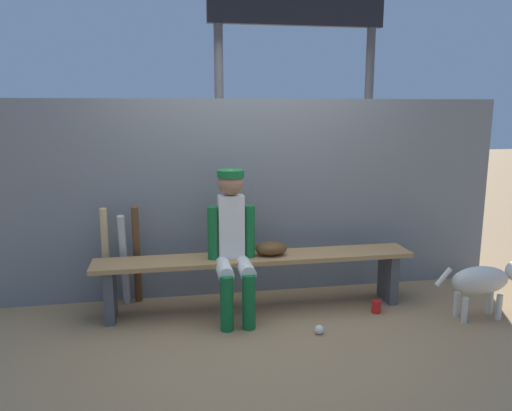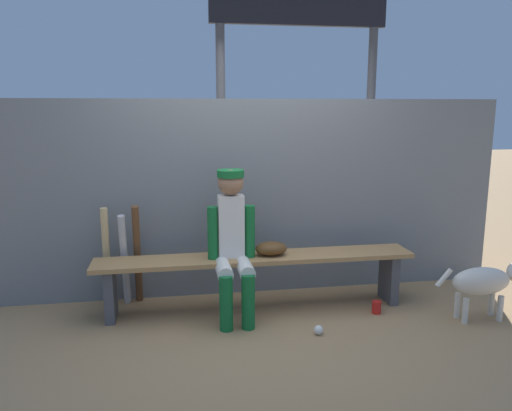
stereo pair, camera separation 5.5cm
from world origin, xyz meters
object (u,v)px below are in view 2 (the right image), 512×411
Objects in this scene: player_seated at (233,239)px; bat_wood_natural at (106,257)px; bat_aluminum_silver at (125,260)px; scoreboard at (304,31)px; baseball_glove at (271,248)px; dog at (487,281)px; cup_on_ground at (377,307)px; baseball at (318,330)px; dugout_bench at (256,267)px; bat_wood_dark at (137,255)px; cup_on_bench at (233,251)px.

player_seated is 1.19m from bat_wood_natural.
scoreboard is (1.94, 1.21, 2.18)m from bat_aluminum_silver.
baseball_glove is 0.08× the size of scoreboard.
bat_aluminum_silver is at bearing 165.11° from dog.
player_seated is 11.49× the size of cup_on_ground.
player_seated is 17.07× the size of baseball.
dog is at bearing -16.91° from cup_on_ground.
bat_aluminum_silver reaches higher than baseball.
dugout_bench is 0.79m from baseball.
bat_wood_natural is 8.32× the size of cup_on_ground.
bat_wood_dark is at bearing 164.28° from dog.
dog is (1.89, -0.53, -0.06)m from dugout_bench.
baseball_glove is 2.55× the size of cup_on_ground.
bat_aluminum_silver is 2.28m from cup_on_ground.
bat_wood_natural reaches higher than cup_on_ground.
dugout_bench is 37.86× the size of baseball.
bat_wood_dark is 1.03× the size of bat_wood_natural.
baseball_glove is at bearing -14.21° from bat_wood_dark.
scoreboard reaches higher than bat_wood_natural.
cup_on_bench is (0.95, -0.29, 0.12)m from bat_aluminum_silver.
dog is at bearing -16.72° from baseball_glove.
cup_on_ground is at bearing -7.02° from player_seated.
bat_wood_natural is 1.16m from cup_on_bench.
scoreboard is at bearing 61.89° from dugout_bench.
bat_wood_dark is 8.60× the size of cup_on_ground.
baseball is (1.71, -0.90, -0.42)m from bat_wood_natural.
scoreboard reaches higher than bat_wood_dark.
player_seated is 0.34× the size of scoreboard.
bat_wood_dark is 1.12× the size of dog.
bat_wood_dark is at bearing 160.03° from cup_on_bench.
cup_on_ground is at bearing 163.09° from dog.
bat_wood_natural is (-1.31, 0.31, 0.07)m from dugout_bench.
baseball_glove is 1.21m from bat_wood_dark.
baseball is at bearing -27.60° from bat_wood_natural.
scoreboard is at bearing 56.34° from cup_on_bench.
bat_wood_dark reaches higher than dog.
cup_on_ground is 3.11m from scoreboard.
bat_aluminum_silver is (-1.28, 0.28, -0.13)m from baseball_glove.
player_seated is (-0.22, -0.11, 0.30)m from dugout_bench.
scoreboard is (0.39, 2.07, 2.57)m from baseball.
baseball_glove is at bearing 114.95° from baseball.
baseball is 0.70m from cup_on_ground.
bat_wood_dark is 1.09× the size of bat_aluminum_silver.
dog is (2.09, -0.52, -0.22)m from cup_on_bench.
bat_wood_dark reaches higher than baseball_glove.
scoreboard reaches higher than baseball_glove.
baseball is (0.27, -0.58, -0.52)m from baseball_glove.
baseball is at bearing -100.63° from scoreboard.
cup_on_ground is (0.62, 0.32, 0.02)m from baseball.
bat_aluminum_silver reaches higher than dog.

